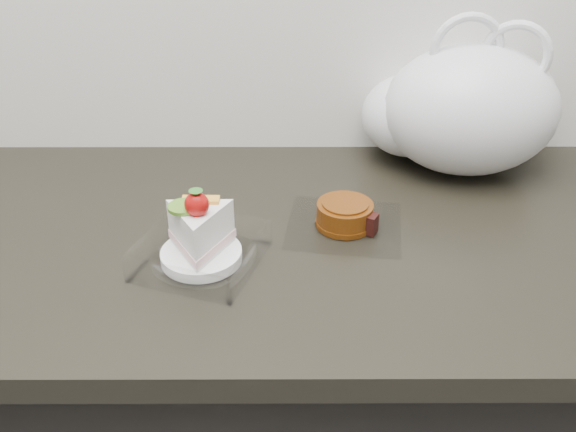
{
  "coord_description": "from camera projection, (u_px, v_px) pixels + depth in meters",
  "views": [
    {
      "loc": [
        0.11,
        0.83,
        1.45
      ],
      "look_at": [
        0.11,
        1.67,
        0.94
      ],
      "focal_mm": 40.0,
      "sensor_mm": 36.0,
      "label": 1
    }
  ],
  "objects": [
    {
      "name": "cake_tray",
      "position": [
        200.0,
        243.0,
        0.92
      ],
      "size": [
        0.21,
        0.21,
        0.13
      ],
      "rotation": [
        0.0,
        0.0,
        -0.33
      ],
      "color": "white",
      "rests_on": "counter"
    },
    {
      "name": "counter",
      "position": [
        232.0,
        424.0,
        1.25
      ],
      "size": [
        2.04,
        0.64,
        0.9
      ],
      "color": "black",
      "rests_on": "ground"
    },
    {
      "name": "plastic_bag",
      "position": [
        458.0,
        110.0,
        1.15
      ],
      "size": [
        0.37,
        0.29,
        0.29
      ],
      "rotation": [
        0.0,
        0.0,
        -0.16
      ],
      "color": "silver",
      "rests_on": "counter"
    },
    {
      "name": "mooncake_wrap",
      "position": [
        346.0,
        217.0,
        1.02
      ],
      "size": [
        0.2,
        0.19,
        0.04
      ],
      "rotation": [
        0.0,
        0.0,
        0.03
      ],
      "color": "white",
      "rests_on": "counter"
    }
  ]
}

